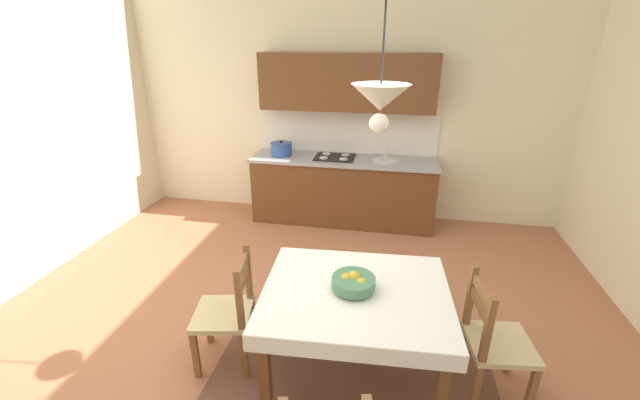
# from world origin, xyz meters

# --- Properties ---
(ground_plane) EXTENTS (6.38, 6.02, 0.10)m
(ground_plane) POSITION_xyz_m (0.00, 0.00, -0.05)
(ground_plane) COLOR #AD6B4C
(wall_back) EXTENTS (6.38, 0.12, 4.07)m
(wall_back) POSITION_xyz_m (0.00, 2.77, 2.04)
(wall_back) COLOR beige
(wall_back) RESTS_ON ground_plane
(area_rug) EXTENTS (2.10, 1.60, 0.01)m
(area_rug) POSITION_xyz_m (0.50, -0.38, 0.00)
(area_rug) COLOR brown
(area_rug) RESTS_ON ground_plane
(kitchen_cabinetry) EXTENTS (2.44, 0.63, 2.20)m
(kitchen_cabinetry) POSITION_xyz_m (0.05, 2.44, 0.86)
(kitchen_cabinetry) COLOR brown
(kitchen_cabinetry) RESTS_ON ground_plane
(dining_table) EXTENTS (1.35, 1.13, 0.75)m
(dining_table) POSITION_xyz_m (0.50, -0.28, 0.63)
(dining_table) COLOR brown
(dining_table) RESTS_ON ground_plane
(dining_chair_tv_side) EXTENTS (0.49, 0.49, 0.93)m
(dining_chair_tv_side) POSITION_xyz_m (-0.45, -0.31, 0.44)
(dining_chair_tv_side) COLOR #D1BC89
(dining_chair_tv_side) RESTS_ON ground_plane
(dining_chair_window_side) EXTENTS (0.47, 0.47, 0.93)m
(dining_chair_window_side) POSITION_xyz_m (1.45, -0.25, 0.44)
(dining_chair_window_side) COLOR #D1BC89
(dining_chair_window_side) RESTS_ON ground_plane
(fruit_bowl) EXTENTS (0.30, 0.30, 0.12)m
(fruit_bowl) POSITION_xyz_m (0.48, -0.27, 0.81)
(fruit_bowl) COLOR #4C7F5B
(fruit_bowl) RESTS_ON dining_table
(pendant_lamp) EXTENTS (0.32, 0.32, 0.80)m
(pendant_lamp) POSITION_xyz_m (0.60, -0.36, 2.05)
(pendant_lamp) COLOR black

